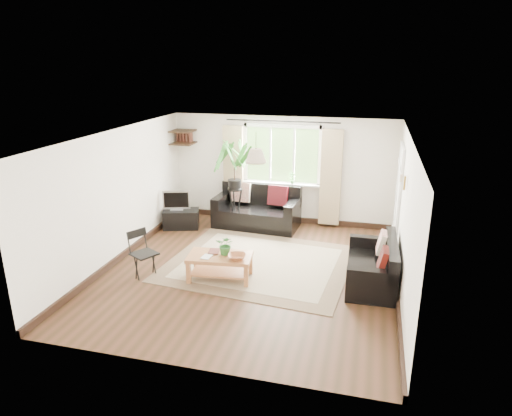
% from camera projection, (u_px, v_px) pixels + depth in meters
% --- Properties ---
extents(floor, '(5.50, 5.50, 0.00)m').
position_uv_depth(floor, '(250.00, 271.00, 8.06)').
color(floor, '#332011').
rests_on(floor, ground).
extents(ceiling, '(5.50, 5.50, 0.00)m').
position_uv_depth(ceiling, '(250.00, 136.00, 7.31)').
color(ceiling, white).
rests_on(ceiling, floor).
extents(wall_back, '(5.00, 0.02, 2.40)m').
position_uv_depth(wall_back, '(282.00, 170.00, 10.22)').
color(wall_back, white).
rests_on(wall_back, floor).
extents(wall_front, '(5.00, 0.02, 2.40)m').
position_uv_depth(wall_front, '(187.00, 279.00, 5.15)').
color(wall_front, white).
rests_on(wall_front, floor).
extents(wall_left, '(0.02, 5.50, 2.40)m').
position_uv_depth(wall_left, '(117.00, 196.00, 8.28)').
color(wall_left, white).
rests_on(wall_left, floor).
extents(wall_right, '(0.02, 5.50, 2.40)m').
position_uv_depth(wall_right, '(405.00, 219.00, 7.09)').
color(wall_right, white).
rests_on(wall_right, floor).
extents(rug, '(3.46, 3.05, 0.02)m').
position_uv_depth(rug, '(259.00, 263.00, 8.36)').
color(rug, beige).
rests_on(rug, floor).
extents(window, '(2.50, 0.16, 2.16)m').
position_uv_depth(window, '(282.00, 155.00, 10.07)').
color(window, white).
rests_on(window, wall_back).
extents(door, '(0.06, 0.96, 2.06)m').
position_uv_depth(door, '(398.00, 200.00, 8.73)').
color(door, silver).
rests_on(door, wall_right).
extents(corner_shelf, '(0.50, 0.50, 0.34)m').
position_uv_depth(corner_shelf, '(183.00, 137.00, 10.30)').
color(corner_shelf, black).
rests_on(corner_shelf, wall_back).
extents(pendant_lamp, '(0.36, 0.36, 0.54)m').
position_uv_depth(pendant_lamp, '(256.00, 152.00, 7.79)').
color(pendant_lamp, beige).
rests_on(pendant_lamp, ceiling).
extents(wall_sconce, '(0.12, 0.12, 0.28)m').
position_uv_depth(wall_sconce, '(403.00, 180.00, 7.22)').
color(wall_sconce, beige).
rests_on(wall_sconce, wall_right).
extents(sofa_back, '(1.89, 1.03, 0.86)m').
position_uv_depth(sofa_back, '(257.00, 208.00, 10.09)').
color(sofa_back, black).
rests_on(sofa_back, floor).
extents(sofa_right, '(1.56, 0.80, 0.72)m').
position_uv_depth(sofa_right, '(371.00, 263.00, 7.53)').
color(sofa_right, black).
rests_on(sofa_right, floor).
extents(coffee_table, '(1.13, 0.70, 0.44)m').
position_uv_depth(coffee_table, '(220.00, 267.00, 7.71)').
color(coffee_table, '#955831').
rests_on(coffee_table, floor).
extents(table_plant, '(0.32, 0.28, 0.34)m').
position_uv_depth(table_plant, '(226.00, 245.00, 7.63)').
color(table_plant, '#2C6D2B').
rests_on(table_plant, coffee_table).
extents(bowl, '(0.37, 0.37, 0.07)m').
position_uv_depth(bowl, '(237.00, 257.00, 7.50)').
color(bowl, '#A45D38').
rests_on(bowl, coffee_table).
extents(book_a, '(0.17, 0.22, 0.02)m').
position_uv_depth(book_a, '(203.00, 256.00, 7.59)').
color(book_a, silver).
rests_on(book_a, coffee_table).
extents(book_b, '(0.22, 0.27, 0.02)m').
position_uv_depth(book_b, '(209.00, 251.00, 7.78)').
color(book_b, '#592B23').
rests_on(book_b, coffee_table).
extents(tv_stand, '(0.86, 0.64, 0.41)m').
position_uv_depth(tv_stand, '(181.00, 219.00, 10.08)').
color(tv_stand, black).
rests_on(tv_stand, floor).
extents(tv, '(0.62, 0.36, 0.45)m').
position_uv_depth(tv, '(176.00, 200.00, 9.97)').
color(tv, '#A5A5AA').
rests_on(tv, tv_stand).
extents(palm_stand, '(0.85, 0.85, 1.93)m').
position_uv_depth(palm_stand, '(235.00, 185.00, 9.89)').
color(palm_stand, black).
rests_on(palm_stand, floor).
extents(folding_chair, '(0.57, 0.57, 0.81)m').
position_uv_depth(folding_chair, '(144.00, 255.00, 7.75)').
color(folding_chair, black).
rests_on(folding_chair, floor).
extents(sill_plant, '(0.14, 0.10, 0.27)m').
position_uv_depth(sill_plant, '(292.00, 178.00, 10.09)').
color(sill_plant, '#2D6023').
rests_on(sill_plant, window).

